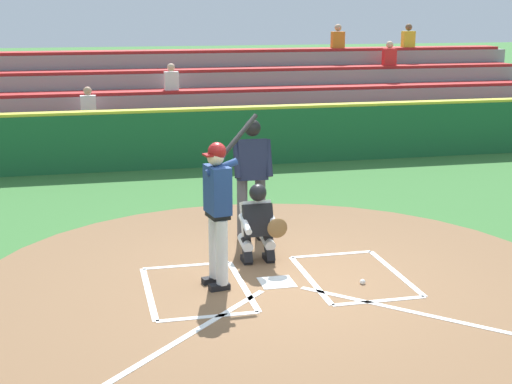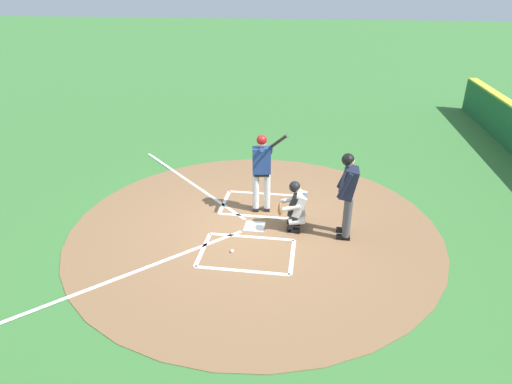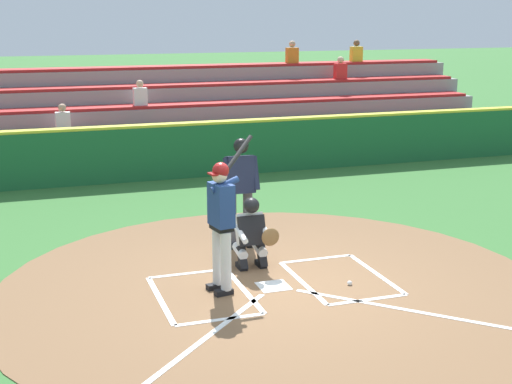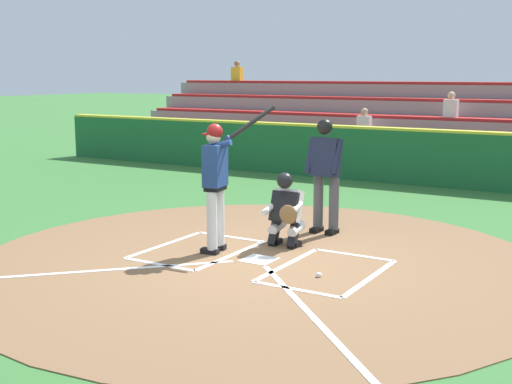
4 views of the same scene
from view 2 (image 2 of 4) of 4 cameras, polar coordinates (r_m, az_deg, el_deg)
ground_plane at (r=9.54m, az=-0.19°, el=-4.62°), size 120.00×120.00×0.00m
dirt_circle at (r=9.54m, az=-0.19°, el=-4.59°), size 8.00×8.00×0.01m
home_plate_and_chalk at (r=9.68m, az=-5.36°, el=-4.15°), size 7.93×4.91×0.01m
batter at (r=9.70m, az=0.81°, el=3.19°), size 0.86×0.85×2.13m
catcher at (r=9.22m, az=5.15°, el=-1.71°), size 0.60×0.60×1.13m
plate_umpire at (r=8.89m, az=12.04°, el=0.22°), size 0.59×0.42×1.86m
baseball at (r=8.68m, az=-3.20°, el=-7.81°), size 0.07×0.07×0.07m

